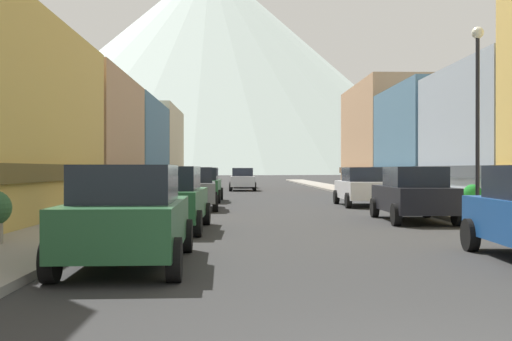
{
  "coord_description": "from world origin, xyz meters",
  "views": [
    {
      "loc": [
        -1.85,
        -5.0,
        1.71
      ],
      "look_at": [
        -0.75,
        35.32,
        1.6
      ],
      "focal_mm": 42.99,
      "sensor_mm": 36.0,
      "label": 1
    }
  ],
  "objects_px": {
    "car_driving_1": "(242,178)",
    "pedestrian_0": "(83,198)",
    "car_left_1": "(169,198)",
    "streetlamp_right": "(478,94)",
    "potted_plant_2": "(473,196)",
    "car_left_2": "(193,188)",
    "car_left_3": "(202,184)",
    "car_right_1": "(413,194)",
    "car_right_2": "(362,186)",
    "car_left_0": "(129,215)",
    "car_driving_0": "(243,179)"
  },
  "relations": [
    {
      "from": "car_right_1",
      "to": "streetlamp_right",
      "type": "xyz_separation_m",
      "value": [
        1.55,
        -1.44,
        3.09
      ]
    },
    {
      "from": "car_driving_0",
      "to": "car_driving_1",
      "type": "height_order",
      "value": "same"
    },
    {
      "from": "car_right_2",
      "to": "pedestrian_0",
      "type": "height_order",
      "value": "car_right_2"
    },
    {
      "from": "car_left_3",
      "to": "car_driving_1",
      "type": "xyz_separation_m",
      "value": [
        2.2,
        23.54,
        0.0
      ]
    },
    {
      "from": "car_left_0",
      "to": "pedestrian_0",
      "type": "bearing_deg",
      "value": 110.61
    },
    {
      "from": "car_left_2",
      "to": "car_left_3",
      "type": "relative_size",
      "value": 1.01
    },
    {
      "from": "car_driving_1",
      "to": "pedestrian_0",
      "type": "xyz_separation_m",
      "value": [
        -4.65,
        -38.2,
        -0.01
      ]
    },
    {
      "from": "car_left_0",
      "to": "car_left_1",
      "type": "bearing_deg",
      "value": 90.02
    },
    {
      "from": "car_left_0",
      "to": "streetlamp_right",
      "type": "height_order",
      "value": "streetlamp_right"
    },
    {
      "from": "car_driving_0",
      "to": "pedestrian_0",
      "type": "height_order",
      "value": "car_driving_0"
    },
    {
      "from": "car_left_0",
      "to": "car_left_3",
      "type": "distance_m",
      "value": 21.17
    },
    {
      "from": "car_right_1",
      "to": "car_right_2",
      "type": "xyz_separation_m",
      "value": [
        0.0,
        8.28,
        0.0
      ]
    },
    {
      "from": "car_left_0",
      "to": "car_left_3",
      "type": "height_order",
      "value": "same"
    },
    {
      "from": "potted_plant_2",
      "to": "pedestrian_0",
      "type": "bearing_deg",
      "value": -156.99
    },
    {
      "from": "pedestrian_0",
      "to": "streetlamp_right",
      "type": "distance_m",
      "value": 12.04
    },
    {
      "from": "car_left_1",
      "to": "potted_plant_2",
      "type": "bearing_deg",
      "value": 29.03
    },
    {
      "from": "car_left_1",
      "to": "car_left_3",
      "type": "height_order",
      "value": "same"
    },
    {
      "from": "car_right_1",
      "to": "potted_plant_2",
      "type": "xyz_separation_m",
      "value": [
        3.2,
        3.22,
        -0.2
      ]
    },
    {
      "from": "car_driving_1",
      "to": "potted_plant_2",
      "type": "height_order",
      "value": "car_driving_1"
    },
    {
      "from": "car_left_2",
      "to": "car_right_1",
      "type": "height_order",
      "value": "same"
    },
    {
      "from": "pedestrian_0",
      "to": "car_right_2",
      "type": "bearing_deg",
      "value": 46.75
    },
    {
      "from": "car_left_1",
      "to": "car_right_1",
      "type": "height_order",
      "value": "same"
    },
    {
      "from": "streetlamp_right",
      "to": "car_driving_1",
      "type": "bearing_deg",
      "value": 100.57
    },
    {
      "from": "pedestrian_0",
      "to": "streetlamp_right",
      "type": "height_order",
      "value": "streetlamp_right"
    },
    {
      "from": "potted_plant_2",
      "to": "pedestrian_0",
      "type": "height_order",
      "value": "pedestrian_0"
    },
    {
      "from": "car_right_2",
      "to": "car_right_1",
      "type": "bearing_deg",
      "value": -90.01
    },
    {
      "from": "car_left_2",
      "to": "pedestrian_0",
      "type": "height_order",
      "value": "car_left_2"
    },
    {
      "from": "car_left_0",
      "to": "streetlamp_right",
      "type": "xyz_separation_m",
      "value": [
        9.15,
        7.48,
        3.09
      ]
    },
    {
      "from": "car_driving_0",
      "to": "pedestrian_0",
      "type": "relative_size",
      "value": 2.74
    },
    {
      "from": "streetlamp_right",
      "to": "pedestrian_0",
      "type": "bearing_deg",
      "value": -175.26
    },
    {
      "from": "car_left_1",
      "to": "potted_plant_2",
      "type": "height_order",
      "value": "car_left_1"
    },
    {
      "from": "car_left_1",
      "to": "car_driving_1",
      "type": "distance_m",
      "value": 38.63
    },
    {
      "from": "car_driving_0",
      "to": "car_left_0",
      "type": "bearing_deg",
      "value": -93.36
    },
    {
      "from": "car_left_1",
      "to": "car_right_2",
      "type": "xyz_separation_m",
      "value": [
        7.6,
        11.05,
        0.0
      ]
    },
    {
      "from": "car_left_1",
      "to": "car_left_3",
      "type": "relative_size",
      "value": 1.0
    },
    {
      "from": "car_left_2",
      "to": "car_right_2",
      "type": "height_order",
      "value": "same"
    },
    {
      "from": "car_driving_1",
      "to": "potted_plant_2",
      "type": "bearing_deg",
      "value": -75.21
    },
    {
      "from": "potted_plant_2",
      "to": "pedestrian_0",
      "type": "relative_size",
      "value": 0.61
    },
    {
      "from": "car_driving_0",
      "to": "potted_plant_2",
      "type": "distance_m",
      "value": 26.7
    },
    {
      "from": "car_right_2",
      "to": "potted_plant_2",
      "type": "distance_m",
      "value": 5.99
    },
    {
      "from": "car_left_1",
      "to": "streetlamp_right",
      "type": "relative_size",
      "value": 0.76
    },
    {
      "from": "car_left_3",
      "to": "car_right_2",
      "type": "relative_size",
      "value": 1.0
    },
    {
      "from": "car_left_2",
      "to": "streetlamp_right",
      "type": "distance_m",
      "value": 12.28
    },
    {
      "from": "pedestrian_0",
      "to": "car_left_1",
      "type": "bearing_deg",
      "value": -8.58
    },
    {
      "from": "car_left_2",
      "to": "car_left_3",
      "type": "xyz_separation_m",
      "value": [
        -0.0,
        6.11,
        0.0
      ]
    },
    {
      "from": "car_left_3",
      "to": "pedestrian_0",
      "type": "height_order",
      "value": "car_left_3"
    },
    {
      "from": "car_left_1",
      "to": "car_left_2",
      "type": "xyz_separation_m",
      "value": [
        0.0,
        8.91,
        0.0
      ]
    },
    {
      "from": "car_driving_1",
      "to": "pedestrian_0",
      "type": "height_order",
      "value": "car_driving_1"
    },
    {
      "from": "car_left_1",
      "to": "car_right_1",
      "type": "distance_m",
      "value": 8.09
    },
    {
      "from": "car_left_1",
      "to": "streetlamp_right",
      "type": "height_order",
      "value": "streetlamp_right"
    }
  ]
}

